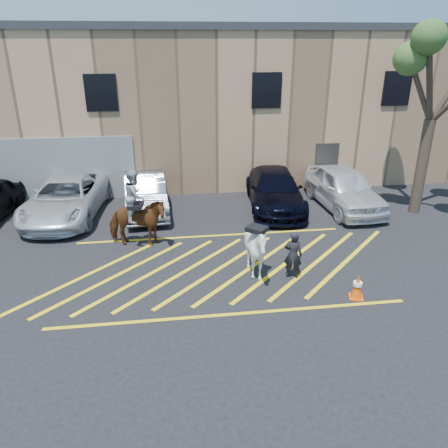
{
  "coord_description": "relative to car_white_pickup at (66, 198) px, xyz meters",
  "views": [
    {
      "loc": [
        -1.5,
        -12.26,
        6.61
      ],
      "look_at": [
        0.21,
        0.2,
        1.3
      ],
      "focal_mm": 35.0,
      "sensor_mm": 36.0,
      "label": 1
    }
  ],
  "objects": [
    {
      "name": "traffic_cone",
      "position": [
        9.08,
        -7.4,
        -0.42
      ],
      "size": [
        0.48,
        0.48,
        0.73
      ],
      "color": "#F54B0A",
      "rests_on": "ground"
    },
    {
      "name": "handler",
      "position": [
        7.63,
        -6.03,
        -0.04
      ],
      "size": [
        0.64,
        0.54,
        1.48
      ],
      "primitive_type": "imported",
      "rotation": [
        0.0,
        0.0,
        2.74
      ],
      "color": "black",
      "rests_on": "ground"
    },
    {
      "name": "warehouse",
      "position": [
        5.52,
        7.06,
        2.87
      ],
      "size": [
        32.42,
        10.2,
        7.3
      ],
      "color": "tan",
      "rests_on": "ground"
    },
    {
      "name": "hatching_zone",
      "position": [
        5.53,
        -5.23,
        -0.77
      ],
      "size": [
        12.6,
        5.12,
        0.01
      ],
      "color": "yellow",
      "rests_on": "ground"
    },
    {
      "name": "car_silver_sedan",
      "position": [
        3.13,
        0.21,
        -0.01
      ],
      "size": [
        1.96,
        4.77,
        1.54
      ],
      "primitive_type": "imported",
      "rotation": [
        0.0,
        0.0,
        0.07
      ],
      "color": "#8E949B",
      "rests_on": "ground"
    },
    {
      "name": "mounted_bay",
      "position": [
        2.95,
        -3.17,
        0.31
      ],
      "size": [
        2.18,
        1.25,
        2.72
      ],
      "color": "#593315",
      "rests_on": "ground"
    },
    {
      "name": "car_blue_suv",
      "position": [
        8.54,
        -0.06,
        -0.01
      ],
      "size": [
        2.71,
        5.51,
        1.54
      ],
      "primitive_type": "imported",
      "rotation": [
        0.0,
        0.0,
        -0.11
      ],
      "color": "black",
      "rests_on": "ground"
    },
    {
      "name": "saddled_white",
      "position": [
        6.56,
        -5.8,
        0.09
      ],
      "size": [
        2.09,
        2.1,
        1.73
      ],
      "color": "white",
      "rests_on": "ground"
    },
    {
      "name": "car_white_suv",
      "position": [
        11.42,
        -0.5,
        0.08
      ],
      "size": [
        2.29,
        5.13,
        1.71
      ],
      "primitive_type": "imported",
      "rotation": [
        0.0,
        0.0,
        0.05
      ],
      "color": "white",
      "rests_on": "ground"
    },
    {
      "name": "tree",
      "position": [
        14.18,
        -1.43,
        4.91
      ],
      "size": [
        3.99,
        4.37,
        7.31
      ],
      "color": "#4D3E2F",
      "rests_on": "ground"
    },
    {
      "name": "ground",
      "position": [
        5.53,
        -4.93,
        -0.78
      ],
      "size": [
        90.0,
        90.0,
        0.0
      ],
      "primitive_type": "plane",
      "color": "black",
      "rests_on": "ground"
    },
    {
      "name": "car_white_pickup",
      "position": [
        0.0,
        0.0,
        0.0
      ],
      "size": [
        3.14,
        5.85,
        1.56
      ],
      "primitive_type": "imported",
      "rotation": [
        0.0,
        0.0,
        -0.1
      ],
      "color": "silver",
      "rests_on": "ground"
    }
  ]
}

